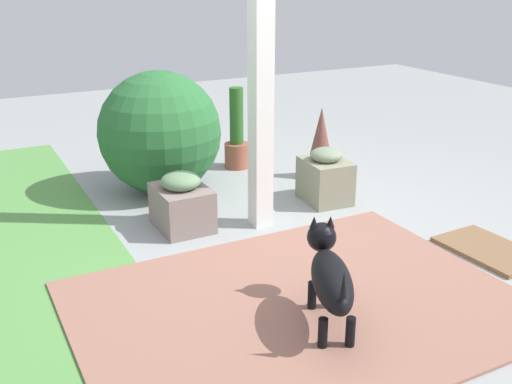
# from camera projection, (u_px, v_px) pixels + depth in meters

# --- Properties ---
(ground_plane) EXTENTS (12.00, 12.00, 0.00)m
(ground_plane) POSITION_uv_depth(u_px,v_px,m) (283.00, 240.00, 4.15)
(ground_plane) COLOR #959A9A
(brick_path) EXTENTS (1.80, 2.40, 0.02)m
(brick_path) POSITION_uv_depth(u_px,v_px,m) (300.00, 305.00, 3.33)
(brick_path) COLOR #976655
(brick_path) RESTS_ON ground
(porch_pillar) EXTENTS (0.14, 0.14, 2.48)m
(porch_pillar) POSITION_uv_depth(u_px,v_px,m) (261.00, 51.00, 3.97)
(porch_pillar) COLOR white
(porch_pillar) RESTS_ON ground
(stone_planter_nearest) EXTENTS (0.43, 0.35, 0.44)m
(stone_planter_nearest) POSITION_uv_depth(u_px,v_px,m) (325.00, 177.00, 4.77)
(stone_planter_nearest) COLOR gray
(stone_planter_nearest) RESTS_ON ground
(stone_planter_mid) EXTENTS (0.45, 0.36, 0.42)m
(stone_planter_mid) POSITION_uv_depth(u_px,v_px,m) (182.00, 203.00, 4.28)
(stone_planter_mid) COLOR gray
(stone_planter_mid) RESTS_ON ground
(round_shrub) EXTENTS (1.00, 1.00, 1.00)m
(round_shrub) POSITION_uv_depth(u_px,v_px,m) (160.00, 133.00, 4.90)
(round_shrub) COLOR #286632
(round_shrub) RESTS_ON ground
(terracotta_pot_tall) EXTENTS (0.23, 0.23, 0.75)m
(terracotta_pot_tall) POSITION_uv_depth(u_px,v_px,m) (237.00, 140.00, 5.57)
(terracotta_pot_tall) COLOR #9B523C
(terracotta_pot_tall) RESTS_ON ground
(terracotta_pot_spiky) EXTENTS (0.22, 0.22, 0.63)m
(terracotta_pot_spiky) POSITION_uv_depth(u_px,v_px,m) (321.00, 144.00, 5.31)
(terracotta_pot_spiky) COLOR #B86634
(terracotta_pot_spiky) RESTS_ON ground
(dog) EXTENTS (0.69, 0.43, 0.49)m
(dog) POSITION_uv_depth(u_px,v_px,m) (330.00, 275.00, 3.08)
(dog) COLOR black
(dog) RESTS_ON ground
(doormat) EXTENTS (0.66, 0.46, 0.03)m
(doormat) POSITION_uv_depth(u_px,v_px,m) (490.00, 250.00, 3.97)
(doormat) COLOR brown
(doormat) RESTS_ON ground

